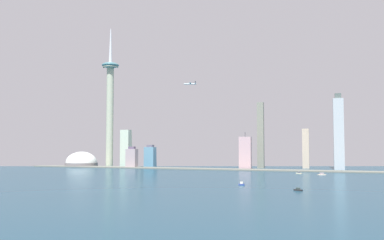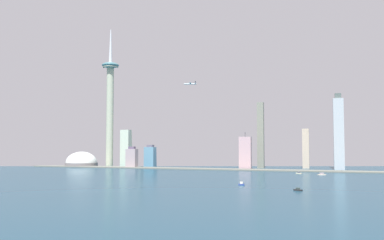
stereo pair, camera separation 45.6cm
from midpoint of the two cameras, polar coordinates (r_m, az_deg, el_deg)
ground_plane at (r=510.50m, az=-13.18°, el=-9.53°), size 6000.00×6000.00×0.00m
waterfront_pier at (r=890.82m, az=0.42°, el=-6.84°), size 803.25×40.85×2.19m
observation_tower at (r=1013.06m, az=-11.40°, el=3.21°), size 41.58×41.58×368.92m
stadium_dome at (r=1039.37m, az=-15.22°, el=-5.81°), size 79.43×79.43×53.16m
skyscraper_0 at (r=1009.61m, az=-9.19°, el=-3.91°), size 22.22×23.57×89.18m
skyscraper_1 at (r=959.75m, az=15.68°, el=-3.86°), size 14.70×26.19×89.30m
skyscraper_2 at (r=930.34m, az=19.89°, el=-1.72°), size 21.27×22.22×164.17m
skyscraper_3 at (r=896.31m, az=7.50°, el=-4.60°), size 26.14×14.94×80.69m
skyscraper_4 at (r=953.94m, az=-8.43°, el=-5.27°), size 24.05×17.38×48.82m
skyscraper_5 at (r=1004.53m, az=-5.84°, el=-5.08°), size 24.93×24.17×52.47m
skyscraper_6 at (r=936.62m, az=9.61°, el=-2.12°), size 14.74×13.65×149.40m
skyscraper_7 at (r=1032.15m, az=-7.49°, el=-3.05°), size 18.38×14.18×120.03m
boat_0 at (r=505.24m, az=14.66°, el=-9.43°), size 10.92×8.26×3.67m
boat_1 at (r=557.29m, az=6.97°, el=-8.89°), size 8.07×3.15×4.63m
boat_2 at (r=782.02m, az=14.78°, el=-7.22°), size 10.64×5.53×7.34m
boat_3 at (r=763.08m, az=17.74°, el=-7.25°), size 15.32×12.75×4.09m
airplane at (r=959.01m, az=-0.23°, el=5.11°), size 29.16×31.66×7.89m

